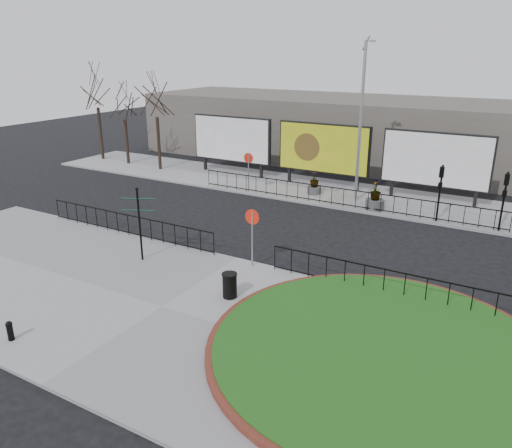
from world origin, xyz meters
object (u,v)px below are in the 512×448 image
Objects in this scene: lamp_post at (361,120)px; planter_c at (375,199)px; billboard_mid at (323,149)px; litter_bin at (230,285)px; planter_b at (314,185)px; bollard at (10,330)px; fingerpost_sign at (139,217)px.

lamp_post is 5.62× the size of planter_c.
lamp_post is at bearing 141.92° from planter_c.
billboard_mid reaches higher than litter_bin.
planter_b is at bearing 101.49° from litter_bin.
litter_bin is (4.36, 5.80, 0.12)m from bollard.
lamp_post is at bearing 90.72° from litter_bin.
lamp_post is 4.95m from planter_b.
fingerpost_sign is at bearing 96.32° from bollard.
lamp_post is 14.36m from fingerpost_sign.
planter_b is (0.30, -1.97, -1.91)m from billboard_mid.
planter_b reaches higher than bollard.
fingerpost_sign is 4.93× the size of bollard.
planter_c is at bearing -38.08° from lamp_post.
billboard_mid is 2.76m from planter_b.
lamp_post reaches higher than billboard_mid.
litter_bin is at bearing 53.03° from bollard.
planter_c is at bearing 84.01° from litter_bin.
planter_c is (6.48, 11.99, -1.32)m from fingerpost_sign.
planter_c reaches higher than bollard.
lamp_post is 20.89m from bollard.
bollard is (-1.18, -21.97, -2.12)m from billboard_mid.
bollard is (0.75, -6.81, -1.58)m from fingerpost_sign.
planter_c is (4.25, -1.21, 0.05)m from planter_b.
fingerpost_sign is 1.95× the size of planter_c.
billboard_mid is 16.61m from litter_bin.
planter_c is (4.55, -3.18, -1.87)m from billboard_mid.
lamp_post is at bearing 47.06° from fingerpost_sign.
litter_bin is at bearing -78.51° from planter_b.
planter_c is at bearing 73.05° from bollard.
lamp_post is at bearing 0.00° from planter_b.
planter_c is (1.54, -1.21, -4.09)m from lamp_post.
litter_bin is (0.18, -14.20, -4.23)m from lamp_post.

